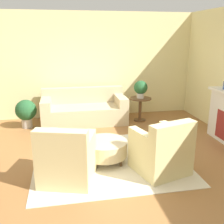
% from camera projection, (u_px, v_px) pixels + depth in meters
% --- Properties ---
extents(ground_plane, '(16.00, 16.00, 0.00)m').
position_uv_depth(ground_plane, '(110.00, 160.00, 4.77)').
color(ground_plane, '#996638').
extents(wall_back, '(9.74, 0.12, 2.80)m').
position_uv_depth(wall_back, '(90.00, 65.00, 7.14)').
color(wall_back, beige).
rests_on(wall_back, ground_plane).
extents(rug, '(2.66, 2.35, 0.01)m').
position_uv_depth(rug, '(110.00, 160.00, 4.77)').
color(rug, beige).
rests_on(rug, ground_plane).
extents(couch, '(2.14, 0.95, 0.86)m').
position_uv_depth(couch, '(84.00, 110.00, 6.80)').
color(couch, '#C6B289').
rests_on(couch, ground_plane).
extents(armchair_left, '(0.96, 0.96, 0.92)m').
position_uv_depth(armchair_left, '(67.00, 160.00, 3.99)').
color(armchair_left, beige).
rests_on(armchair_left, rug).
extents(armchair_right, '(0.96, 0.96, 0.92)m').
position_uv_depth(armchair_right, '(162.00, 152.00, 4.27)').
color(armchair_right, beige).
rests_on(armchair_right, rug).
extents(ottoman_table, '(0.79, 0.79, 0.38)m').
position_uv_depth(ottoman_table, '(105.00, 148.00, 4.65)').
color(ottoman_table, '#C6B289').
rests_on(ottoman_table, rug).
extents(side_table, '(0.57, 0.57, 0.62)m').
position_uv_depth(side_table, '(140.00, 105.00, 6.88)').
color(side_table, brown).
rests_on(side_table, ground_plane).
extents(potted_plant_on_side_table, '(0.35, 0.35, 0.45)m').
position_uv_depth(potted_plant_on_side_table, '(141.00, 88.00, 6.76)').
color(potted_plant_on_side_table, beige).
rests_on(potted_plant_on_side_table, side_table).
extents(potted_plant_floor, '(0.51, 0.51, 0.70)m').
position_uv_depth(potted_plant_floor, '(26.00, 111.00, 6.37)').
color(potted_plant_floor, beige).
rests_on(potted_plant_floor, ground_plane).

